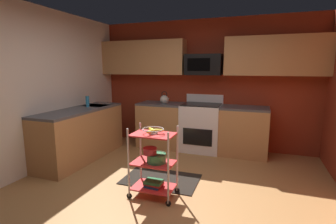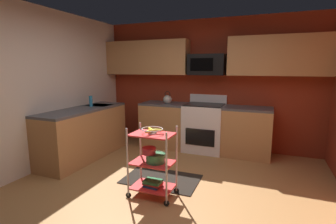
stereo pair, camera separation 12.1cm
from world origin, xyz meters
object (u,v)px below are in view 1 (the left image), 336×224
at_px(microwave, 204,65).
at_px(rolling_cart, 153,163).
at_px(mixing_bowl_small, 150,151).
at_px(book_stack, 154,183).
at_px(kettle, 164,99).
at_px(dish_soap_bottle, 87,102).
at_px(fruit_bowl, 153,130).
at_px(mixing_bowl_large, 156,158).
at_px(oven_range, 201,127).

height_order(microwave, rolling_cart, microwave).
height_order(mixing_bowl_small, book_stack, mixing_bowl_small).
bearing_deg(mixing_bowl_small, kettle, 105.83).
relative_size(mixing_bowl_small, dish_soap_bottle, 0.91).
relative_size(fruit_bowl, mixing_bowl_large, 1.08).
height_order(mixing_bowl_large, dish_soap_bottle, dish_soap_bottle).
bearing_deg(mixing_bowl_large, mixing_bowl_small, -153.12).
xyz_separation_m(fruit_bowl, mixing_bowl_small, (-0.03, -0.04, -0.26)).
bearing_deg(oven_range, dish_soap_bottle, -153.49).
bearing_deg(book_stack, mixing_bowl_small, -129.70).
relative_size(oven_range, kettle, 4.17).
xyz_separation_m(mixing_bowl_large, dish_soap_bottle, (-1.83, 1.08, 0.50)).
xyz_separation_m(rolling_cart, kettle, (-0.62, 2.05, 0.54)).
bearing_deg(microwave, mixing_bowl_small, -95.07).
xyz_separation_m(kettle, dish_soap_bottle, (-1.17, -0.97, 0.02)).
relative_size(fruit_bowl, book_stack, 1.12).
relative_size(rolling_cart, dish_soap_bottle, 4.57).
height_order(microwave, kettle, microwave).
xyz_separation_m(book_stack, kettle, (-0.62, 2.05, 0.83)).
relative_size(book_stack, dish_soap_bottle, 1.22).
bearing_deg(kettle, book_stack, -73.12).
bearing_deg(rolling_cart, oven_range, 85.41).
bearing_deg(fruit_bowl, oven_range, 85.41).
xyz_separation_m(fruit_bowl, dish_soap_bottle, (-1.79, 1.08, 0.14)).
height_order(oven_range, rolling_cart, oven_range).
height_order(oven_range, microwave, microwave).
xyz_separation_m(microwave, dish_soap_bottle, (-1.95, -1.08, -0.68)).
height_order(book_stack, dish_soap_bottle, dish_soap_bottle).
bearing_deg(book_stack, oven_range, 85.41).
relative_size(microwave, dish_soap_bottle, 3.50).
bearing_deg(microwave, book_stack, -94.35).
height_order(mixing_bowl_large, kettle, kettle).
bearing_deg(dish_soap_bottle, mixing_bowl_small, -32.31).
distance_m(microwave, book_stack, 2.65).
height_order(rolling_cart, book_stack, rolling_cart).
xyz_separation_m(microwave, rolling_cart, (-0.16, -2.15, -1.25)).
bearing_deg(fruit_bowl, mixing_bowl_large, 0.00).
height_order(fruit_bowl, book_stack, fruit_bowl).
bearing_deg(mixing_bowl_small, book_stack, 50.30).
distance_m(rolling_cart, kettle, 2.21).
bearing_deg(mixing_bowl_small, oven_range, 84.66).
bearing_deg(mixing_bowl_large, kettle, 107.95).
height_order(microwave, book_stack, microwave).
bearing_deg(dish_soap_bottle, microwave, 28.92).
xyz_separation_m(rolling_cart, book_stack, (0.00, 0.00, -0.28)).
distance_m(mixing_bowl_large, mixing_bowl_small, 0.13).
bearing_deg(book_stack, kettle, 106.88).
bearing_deg(mixing_bowl_large, book_stack, -180.00).
bearing_deg(mixing_bowl_small, microwave, 84.93).
xyz_separation_m(microwave, book_stack, (-0.16, -2.15, -1.53)).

